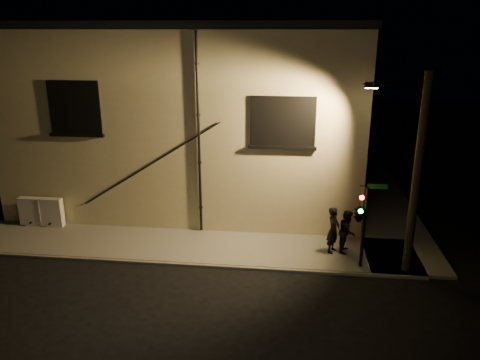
# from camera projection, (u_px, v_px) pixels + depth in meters

# --- Properties ---
(ground) EXTENTS (90.00, 90.00, 0.00)m
(ground) POSITION_uv_depth(u_px,v_px,m) (234.00, 268.00, 17.44)
(ground) COLOR black
(sidewalk) EXTENTS (21.00, 16.00, 0.12)m
(sidewalk) POSITION_uv_depth(u_px,v_px,m) (272.00, 222.00, 21.43)
(sidewalk) COLOR #65635B
(sidewalk) RESTS_ON ground
(building) EXTENTS (16.20, 12.23, 8.80)m
(building) POSITION_uv_depth(u_px,v_px,m) (199.00, 109.00, 24.89)
(building) COLOR #C6BB8E
(building) RESTS_ON ground
(utility_cabinet) EXTENTS (1.97, 0.33, 1.29)m
(utility_cabinet) POSITION_uv_depth(u_px,v_px,m) (41.00, 212.00, 20.71)
(utility_cabinet) COLOR silver
(utility_cabinet) RESTS_ON sidewalk
(pedestrian_a) EXTENTS (0.69, 0.80, 1.85)m
(pedestrian_a) POSITION_uv_depth(u_px,v_px,m) (333.00, 230.00, 18.17)
(pedestrian_a) COLOR black
(pedestrian_a) RESTS_ON sidewalk
(pedestrian_b) EXTENTS (0.83, 0.96, 1.71)m
(pedestrian_b) POSITION_uv_depth(u_px,v_px,m) (347.00, 231.00, 18.23)
(pedestrian_b) COLOR black
(pedestrian_b) RESTS_ON sidewalk
(traffic_signal) EXTENTS (1.21, 1.89, 3.22)m
(traffic_signal) POSITION_uv_depth(u_px,v_px,m) (360.00, 213.00, 16.59)
(traffic_signal) COLOR black
(traffic_signal) RESTS_ON sidewalk
(streetlamp_pole) EXTENTS (2.03, 1.39, 7.25)m
(streetlamp_pole) POSITION_uv_depth(u_px,v_px,m) (414.00, 172.00, 15.98)
(streetlamp_pole) COLOR black
(streetlamp_pole) RESTS_ON ground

